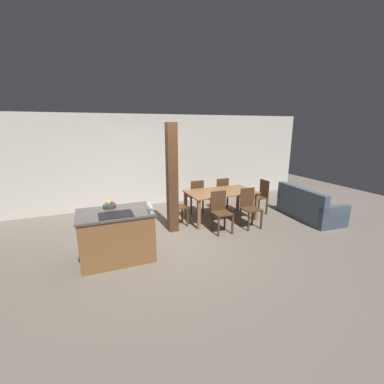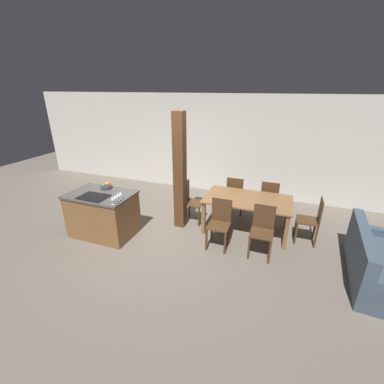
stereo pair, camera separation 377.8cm
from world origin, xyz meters
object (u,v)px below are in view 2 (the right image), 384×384
object	(u,v)px
couch	(377,266)
timber_post	(180,173)
dining_table	(247,203)
dining_chair_near_right	(262,230)
fruit_bowl	(106,186)
wine_glass_end	(120,193)
dining_chair_far_right	(269,199)
wine_glass_near	(112,198)
kitchen_island	(103,214)
dining_chair_far_left	(235,194)
wine_glass_middle	(115,197)
wine_glass_far	(118,195)
dining_chair_near_left	(220,222)
dining_chair_head_end	(191,201)
dining_chair_foot_end	(312,220)

from	to	relation	value
couch	timber_post	world-z (taller)	timber_post
dining_table	dining_chair_near_right	size ratio (longest dim) A/B	1.87
fruit_bowl	wine_glass_end	xyz separation A→B (m)	(0.63, -0.40, 0.08)
wine_glass_end	timber_post	bearing A→B (deg)	52.09
dining_chair_near_right	dining_chair_far_right	size ratio (longest dim) A/B	1.00
wine_glass_near	wine_glass_end	world-z (taller)	same
kitchen_island	wine_glass_end	xyz separation A→B (m)	(0.57, -0.12, 0.58)
dining_chair_far_left	wine_glass_end	bearing A→B (deg)	48.35
wine_glass_near	dining_chair_near_right	size ratio (longest dim) A/B	0.18
fruit_bowl	wine_glass_middle	size ratio (longest dim) A/B	1.42
wine_glass_end	dining_chair_far_right	bearing A→B (deg)	37.92
dining_chair_near_right	dining_table	bearing A→B (deg)	118.29
wine_glass_far	wine_glass_middle	bearing A→B (deg)	-90.00
timber_post	fruit_bowl	bearing A→B (deg)	-157.15
wine_glass_near	dining_chair_near_left	world-z (taller)	wine_glass_near
wine_glass_end	couch	world-z (taller)	wine_glass_end
dining_chair_head_end	timber_post	distance (m)	0.79
fruit_bowl	dining_chair_far_right	bearing A→B (deg)	26.48
kitchen_island	wine_glass_middle	distance (m)	0.86
wine_glass_middle	couch	world-z (taller)	wine_glass_middle
wine_glass_middle	dining_chair_foot_end	xyz separation A→B (m)	(3.40, 1.42, -0.54)
kitchen_island	wine_glass_near	xyz separation A→B (m)	(0.57, -0.36, 0.58)
dining_table	dining_chair_near_right	bearing A→B (deg)	-61.71
wine_glass_middle	dining_table	distance (m)	2.61
dining_chair_near_left	dining_chair_head_end	bearing A→B (deg)	139.53
couch	fruit_bowl	bearing A→B (deg)	94.80
dining_chair_foot_end	couch	size ratio (longest dim) A/B	0.53
fruit_bowl	dining_table	size ratio (longest dim) A/B	0.14
wine_glass_end	dining_chair_near_left	size ratio (longest dim) A/B	0.18
timber_post	dining_chair_near_right	bearing A→B (deg)	-14.58
dining_chair_near_left	dining_chair_far_right	size ratio (longest dim) A/B	1.00
wine_glass_near	couch	distance (m)	4.45
dining_chair_near_right	wine_glass_far	bearing A→B (deg)	-166.52
fruit_bowl	dining_chair_near_right	distance (m)	3.21
dining_chair_near_right	wine_glass_middle	bearing A→B (deg)	-164.86
wine_glass_end	dining_chair_far_left	bearing A→B (deg)	48.35
wine_glass_middle	dining_chair_foot_end	bearing A→B (deg)	22.61
dining_chair_head_end	dining_chair_foot_end	size ratio (longest dim) A/B	1.00
kitchen_island	dining_chair_far_left	xyz separation A→B (m)	(2.34, 1.87, 0.04)
wine_glass_far	wine_glass_near	bearing A→B (deg)	-90.00
wine_glass_middle	timber_post	bearing A→B (deg)	56.09
dining_chair_far_right	dining_chair_head_end	size ratio (longest dim) A/B	1.00
wine_glass_middle	dining_chair_far_left	bearing A→B (deg)	50.51
wine_glass_far	dining_table	size ratio (longest dim) A/B	0.10
wine_glass_near	dining_chair_far_left	size ratio (longest dim) A/B	0.18
wine_glass_far	dining_chair_far_right	distance (m)	3.32
dining_table	dining_chair_far_left	world-z (taller)	dining_chair_far_left
wine_glass_far	dining_chair_head_end	size ratio (longest dim) A/B	0.18
wine_glass_middle	wine_glass_far	world-z (taller)	same
dining_chair_far_right	timber_post	world-z (taller)	timber_post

